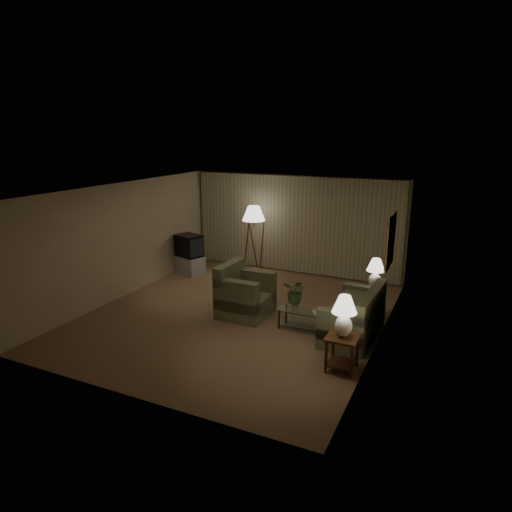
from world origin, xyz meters
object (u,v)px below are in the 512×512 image
at_px(side_table_near, 342,347).
at_px(side_table_far, 374,297).
at_px(table_lamp_far, 376,271).
at_px(tv_cabinet, 190,265).
at_px(coffee_table, 302,316).
at_px(crt_tv, 189,246).
at_px(armchair, 246,295).
at_px(sofa, 353,317).
at_px(vase, 296,305).
at_px(floor_lamp, 254,239).
at_px(table_lamp_near, 344,313).
at_px(ottoman, 254,277).

xyz_separation_m(side_table_near, side_table_far, (-0.00, 2.60, -0.01)).
height_order(side_table_near, side_table_far, same).
xyz_separation_m(table_lamp_far, tv_cabinet, (-5.20, 0.80, -0.74)).
height_order(coffee_table, crt_tv, crt_tv).
bearing_deg(side_table_near, armchair, 150.27).
distance_m(sofa, vase, 1.14).
bearing_deg(table_lamp_far, side_table_far, 0.00).
xyz_separation_m(table_lamp_far, vase, (-1.28, -1.35, -0.50)).
bearing_deg(coffee_table, armchair, 172.94).
height_order(sofa, table_lamp_far, table_lamp_far).
height_order(side_table_far, floor_lamp, floor_lamp).
xyz_separation_m(armchair, side_table_far, (2.48, 1.18, -0.05)).
distance_m(table_lamp_near, coffee_table, 1.84).
distance_m(sofa, crt_tv, 5.47).
height_order(side_table_far, ottoman, side_table_far).
height_order(side_table_near, table_lamp_near, table_lamp_near).
bearing_deg(side_table_near, crt_tv, 146.84).
bearing_deg(sofa, side_table_near, 8.87).
bearing_deg(tv_cabinet, coffee_table, -9.02).
relative_size(sofa, table_lamp_far, 2.76).
height_order(table_lamp_far, floor_lamp, floor_lamp).
relative_size(sofa, coffee_table, 1.84).
bearing_deg(table_lamp_near, ottoman, 133.69).
bearing_deg(crt_tv, floor_lamp, 42.10).
distance_m(tv_cabinet, ottoman, 1.99).
relative_size(sofa, vase, 12.81).
bearing_deg(vase, armchair, 172.06).
relative_size(side_table_near, table_lamp_far, 0.91).
relative_size(side_table_near, floor_lamp, 0.32).
relative_size(coffee_table, floor_lamp, 0.52).
bearing_deg(table_lamp_far, ottoman, 166.65).
relative_size(sofa, crt_tv, 2.20).
bearing_deg(armchair, table_lamp_far, -63.36).
distance_m(armchair, vase, 1.21).
relative_size(side_table_near, tv_cabinet, 0.65).
bearing_deg(table_lamp_far, crt_tv, 171.27).
xyz_separation_m(side_table_far, coffee_table, (-1.13, -1.35, -0.12)).
bearing_deg(table_lamp_far, armchair, -154.51).
bearing_deg(sofa, coffee_table, -81.66).
height_order(side_table_far, table_lamp_near, table_lamp_near).
bearing_deg(side_table_near, side_table_far, 90.00).
bearing_deg(vase, side_table_far, 46.46).
height_order(coffee_table, vase, vase).
distance_m(table_lamp_far, ottoman, 3.40).
height_order(side_table_near, crt_tv, crt_tv).
bearing_deg(sofa, table_lamp_near, 8.87).
bearing_deg(floor_lamp, crt_tv, -156.72).
xyz_separation_m(crt_tv, ottoman, (1.99, -0.04, -0.62)).
relative_size(side_table_near, coffee_table, 0.61).
relative_size(sofa, side_table_far, 3.01).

